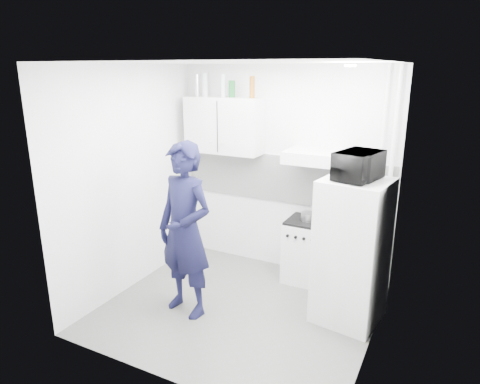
% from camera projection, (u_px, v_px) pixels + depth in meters
% --- Properties ---
extents(floor, '(2.80, 2.80, 0.00)m').
position_uv_depth(floor, '(238.00, 309.00, 4.69)').
color(floor, '#595959').
rests_on(floor, ground).
extents(ceiling, '(2.80, 2.80, 0.00)m').
position_uv_depth(ceiling, '(238.00, 62.00, 3.97)').
color(ceiling, white).
rests_on(ceiling, wall_back).
extents(wall_back, '(2.80, 0.00, 2.80)m').
position_uv_depth(wall_back, '(283.00, 171.00, 5.40)').
color(wall_back, white).
rests_on(wall_back, floor).
extents(wall_left, '(0.00, 2.60, 2.60)m').
position_uv_depth(wall_left, '(131.00, 180.00, 4.94)').
color(wall_left, white).
rests_on(wall_left, floor).
extents(wall_right, '(0.00, 2.60, 2.60)m').
position_uv_depth(wall_right, '(380.00, 217.00, 3.72)').
color(wall_right, white).
rests_on(wall_right, floor).
extents(person, '(0.75, 0.56, 1.86)m').
position_uv_depth(person, '(185.00, 231.00, 4.43)').
color(person, black).
rests_on(person, floor).
extents(stove, '(0.48, 0.48, 0.76)m').
position_uv_depth(stove, '(306.00, 251.00, 5.26)').
color(stove, silver).
rests_on(stove, floor).
extents(fridge, '(0.71, 0.71, 1.51)m').
position_uv_depth(fridge, '(352.00, 252.00, 4.33)').
color(fridge, white).
rests_on(fridge, floor).
extents(stove_top, '(0.46, 0.46, 0.03)m').
position_uv_depth(stove_top, '(307.00, 221.00, 5.15)').
color(stove_top, black).
rests_on(stove_top, stove).
extents(saucepan, '(0.17, 0.17, 0.10)m').
position_uv_depth(saucepan, '(308.00, 216.00, 5.12)').
color(saucepan, silver).
rests_on(saucepan, stove_top).
extents(microwave, '(0.56, 0.44, 0.28)m').
position_uv_depth(microwave, '(359.00, 166.00, 4.08)').
color(microwave, black).
rests_on(microwave, fridge).
extents(bottle_a, '(0.06, 0.06, 0.27)m').
position_uv_depth(bottle_a, '(197.00, 85.00, 5.46)').
color(bottle_a, silver).
rests_on(bottle_a, upper_cabinet).
extents(bottle_b, '(0.08, 0.08, 0.29)m').
position_uv_depth(bottle_b, '(205.00, 85.00, 5.41)').
color(bottle_b, '#B2B7BC').
rests_on(bottle_b, upper_cabinet).
extents(bottle_d, '(0.06, 0.06, 0.28)m').
position_uv_depth(bottle_d, '(223.00, 86.00, 5.29)').
color(bottle_d, '#B2B7BC').
rests_on(bottle_d, upper_cabinet).
extents(canister_a, '(0.08, 0.08, 0.20)m').
position_uv_depth(canister_a, '(232.00, 89.00, 5.25)').
color(canister_a, '#144C1E').
rests_on(canister_a, upper_cabinet).
extents(bottle_e, '(0.06, 0.06, 0.26)m').
position_uv_depth(bottle_e, '(252.00, 87.00, 5.12)').
color(bottle_e, brown).
rests_on(bottle_e, upper_cabinet).
extents(upper_cabinet, '(1.00, 0.35, 0.70)m').
position_uv_depth(upper_cabinet, '(224.00, 125.00, 5.42)').
color(upper_cabinet, white).
rests_on(upper_cabinet, wall_back).
extents(range_hood, '(0.60, 0.50, 0.14)m').
position_uv_depth(range_hood, '(312.00, 157.00, 4.91)').
color(range_hood, silver).
rests_on(range_hood, wall_back).
extents(backsplash, '(2.74, 0.03, 0.60)m').
position_uv_depth(backsplash, '(283.00, 179.00, 5.41)').
color(backsplash, white).
rests_on(backsplash, wall_back).
extents(pipe_a, '(0.05, 0.05, 2.60)m').
position_uv_depth(pipe_a, '(390.00, 185.00, 4.76)').
color(pipe_a, silver).
rests_on(pipe_a, floor).
extents(pipe_b, '(0.04, 0.04, 2.60)m').
position_uv_depth(pipe_b, '(378.00, 183.00, 4.81)').
color(pipe_b, silver).
rests_on(pipe_b, floor).
extents(ceiling_spot_fixture, '(0.10, 0.10, 0.02)m').
position_uv_depth(ceiling_spot_fixture, '(350.00, 66.00, 3.71)').
color(ceiling_spot_fixture, white).
rests_on(ceiling_spot_fixture, ceiling).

